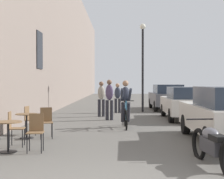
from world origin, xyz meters
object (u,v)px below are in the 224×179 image
object	(u,v)px
pedestrian_near	(109,97)
parked_car_third	(167,97)
cafe_chair_near_toward_wall	(14,126)
cafe_chair_near_toward_street	(36,130)
cafe_chair_mid_toward_street	(46,120)
parked_motorcycle	(213,146)
pedestrian_far	(118,96)
cyclist_on_bicycle	(126,105)
street_lamp	(143,56)
parked_car_second	(185,103)
cafe_table_mid	(27,120)
pedestrian_mid	(101,97)
cafe_chair_mid_toward_wall	(30,118)
cafe_table_near	(8,130)

from	to	relation	value
pedestrian_near	parked_car_third	world-z (taller)	pedestrian_near
cafe_chair_near_toward_wall	parked_car_third	size ratio (longest dim) A/B	0.21
cafe_chair_near_toward_street	cafe_chair_mid_toward_street	bearing A→B (deg)	94.91
cafe_chair_mid_toward_street	parked_motorcycle	xyz separation A→B (m)	(3.93, -3.29, -0.11)
cafe_chair_near_toward_wall	cafe_chair_mid_toward_street	xyz separation A→B (m)	(0.54, 1.33, 0.00)
pedestrian_far	cafe_chair_mid_toward_street	bearing A→B (deg)	-104.52
cafe_chair_mid_toward_street	pedestrian_near	size ratio (longest dim) A/B	0.51
parked_car_third	cyclist_on_bicycle	bearing A→B (deg)	-108.65
pedestrian_far	parked_motorcycle	xyz separation A→B (m)	(1.82, -11.45, -0.49)
street_lamp	parked_car_second	world-z (taller)	street_lamp
cafe_chair_near_toward_street	street_lamp	size ratio (longest dim) A/B	0.18
cafe_table_mid	parked_car_second	world-z (taller)	parked_car_second
cafe_chair_near_toward_street	pedestrian_near	xyz separation A→B (m)	(1.58, 6.63, 0.48)
cafe_table_mid	parked_car_second	size ratio (longest dim) A/B	0.18
pedestrian_mid	parked_motorcycle	xyz separation A→B (m)	(2.60, -9.44, -0.55)
street_lamp	cyclist_on_bicycle	bearing A→B (deg)	-99.81
cafe_table_mid	cyclist_on_bicycle	distance (m)	3.81
cafe_chair_mid_toward_wall	pedestrian_far	xyz separation A→B (m)	(2.75, 7.57, 0.38)
pedestrian_mid	cafe_table_mid	bearing A→B (deg)	-106.92
pedestrian_mid	street_lamp	distance (m)	4.03
cafe_table_mid	cafe_chair_mid_toward_wall	xyz separation A→B (m)	(-0.08, 0.66, -0.00)
cafe_chair_mid_toward_street	pedestrian_near	bearing A→B (deg)	69.56
cafe_table_near	cyclist_on_bicycle	world-z (taller)	cyclist_on_bicycle
cafe_table_mid	cafe_chair_mid_toward_wall	size ratio (longest dim) A/B	0.81
cafe_table_near	parked_car_third	xyz separation A→B (m)	(5.53, 12.23, 0.27)
cafe_chair_near_toward_street	cafe_table_near	bearing A→B (deg)	-173.15
cafe_chair_mid_toward_street	parked_car_third	bearing A→B (deg)	63.63
cafe_chair_mid_toward_street	parked_motorcycle	world-z (taller)	cafe_chair_mid_toward_street
street_lamp	parked_motorcycle	xyz separation A→B (m)	(0.42, -12.06, -2.70)
cyclist_on_bicycle	parked_motorcycle	xyz separation A→B (m)	(1.54, -5.60, -0.41)
cafe_chair_mid_toward_wall	street_lamp	bearing A→B (deg)	63.10
cafe_table_near	pedestrian_near	size ratio (longest dim) A/B	0.41
cafe_chair_mid_toward_street	cafe_chair_near_toward_street	bearing A→B (deg)	-85.09
parked_car_third	parked_motorcycle	world-z (taller)	parked_car_third
pedestrian_near	parked_car_third	distance (m)	6.44
cafe_chair_near_toward_street	cafe_chair_near_toward_wall	xyz separation A→B (m)	(-0.71, 0.60, 0.00)
cafe_chair_mid_toward_wall	parked_motorcycle	distance (m)	6.00
pedestrian_near	street_lamp	xyz separation A→B (m)	(1.76, 4.07, 2.12)
pedestrian_near	pedestrian_mid	size ratio (longest dim) A/B	1.04
cafe_chair_mid_toward_street	pedestrian_far	distance (m)	8.44
pedestrian_mid	cafe_chair_mid_toward_wall	bearing A→B (deg)	-109.50
cafe_table_mid	cafe_chair_mid_toward_wall	distance (m)	0.67
parked_car_third	pedestrian_far	bearing A→B (deg)	-145.16
pedestrian_mid	parked_car_second	size ratio (longest dim) A/B	0.41
parked_car_third	cafe_chair_near_toward_street	bearing A→B (deg)	-111.95
cafe_chair_near_toward_wall	cafe_chair_mid_toward_wall	bearing A→B (deg)	92.86
cyclist_on_bicycle	parked_motorcycle	distance (m)	5.82
pedestrian_mid	parked_motorcycle	bearing A→B (deg)	-74.59
cafe_chair_near_toward_street	cafe_chair_mid_toward_wall	bearing A→B (deg)	107.60
cafe_table_near	cafe_chair_mid_toward_wall	xyz separation A→B (m)	(-0.17, 2.60, -0.00)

